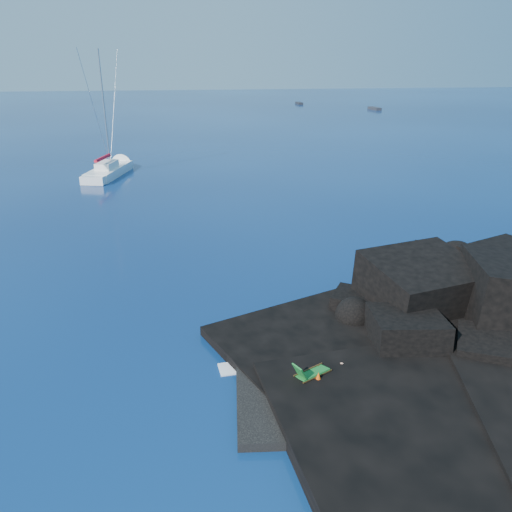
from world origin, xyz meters
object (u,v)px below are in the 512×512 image
Objects in this scene: sailboat at (110,175)px; distant_boat_a at (299,104)px; deck_chair at (313,369)px; distant_boat_b at (374,110)px; marker_cone at (318,378)px; sunbather at (330,366)px.

sailboat is 3.19× the size of distant_boat_a.
deck_chair reaches higher than distant_boat_b.
sailboat is at bearing 107.12° from marker_cone.
distant_boat_b is at bearing 70.80° from sunbather.
sailboat reaches higher than deck_chair.
sailboat is 88.13m from distant_boat_b.
distant_boat_a is at bearing 49.94° from deck_chair.
distant_boat_b is at bearing 64.30° from sailboat.
marker_cone is at bearing -95.77° from deck_chair.
sailboat is at bearing -117.64° from distant_boat_a.
sunbather is at bearing 5.43° from deck_chair.
distant_boat_b is at bearing -53.25° from distant_boat_a.
distant_boat_b is (56.76, 67.41, 0.00)m from sailboat.
distant_boat_b is (43.44, 107.41, -0.53)m from sunbather.
sunbather is at bearing -57.18° from sailboat.
deck_chair is at bearing -144.73° from sunbather.
distant_boat_a is (41.81, 86.20, 0.00)m from sailboat.
deck_chair is (12.46, -40.54, 0.88)m from sailboat.
deck_chair is 116.70m from distant_boat_b.
sailboat reaches higher than distant_boat_a.
sailboat is at bearing -136.11° from distant_boat_b.
sailboat is 22.93× the size of marker_cone.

